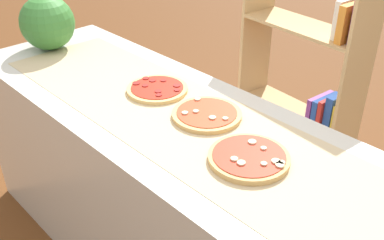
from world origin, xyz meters
name	(u,v)px	position (x,y,z in m)	size (l,w,h in m)	color
counter	(192,211)	(0.00, 0.00, 0.46)	(2.63, 0.76, 0.92)	beige
parchment_paper	(192,124)	(0.00, 0.00, 0.92)	(2.18, 0.55, 0.00)	tan
pizza_pepperoni_0	(157,89)	(-0.32, 0.08, 0.94)	(0.28, 0.28, 0.02)	#DBB26B
pizza_mushroom_1	(207,114)	(0.00, 0.08, 0.94)	(0.29, 0.29, 0.03)	tan
pizza_mushroom_2	(249,158)	(0.32, -0.03, 0.94)	(0.29, 0.29, 0.03)	tan
watermelon	(47,23)	(-1.13, -0.01, 1.07)	(0.29, 0.29, 0.29)	#387A33
bookshelf	(307,99)	(-0.06, 0.97, 0.66)	(0.75, 0.32, 1.59)	tan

